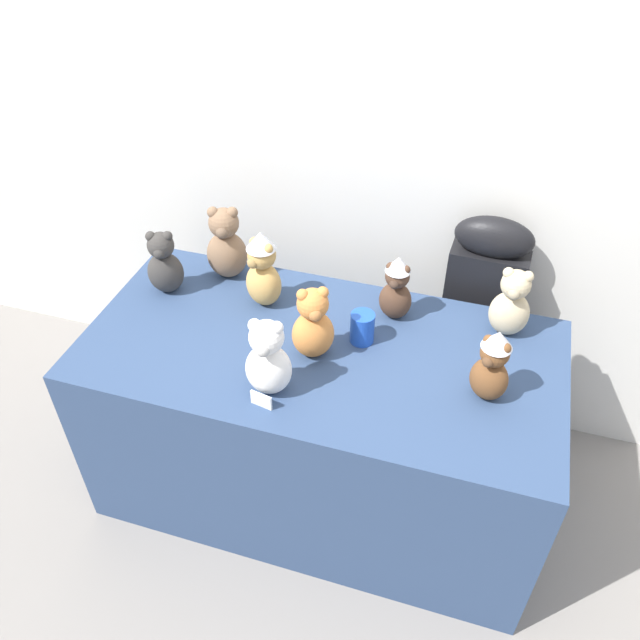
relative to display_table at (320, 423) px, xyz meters
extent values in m
plane|color=gray|center=(0.00, -0.25, -0.37)|extent=(10.00, 10.00, 0.00)
cube|color=silver|center=(0.00, 0.64, 0.93)|extent=(7.00, 0.08, 2.60)
cube|color=navy|center=(0.00, 0.00, 0.00)|extent=(1.58, 0.77, 0.75)
cube|color=black|center=(0.48, 0.52, 0.07)|extent=(0.28, 0.13, 0.89)
ellipsoid|color=black|center=(0.48, 0.52, 0.58)|extent=(0.28, 0.13, 0.15)
ellipsoid|color=#383533|center=(-0.62, 0.14, 0.45)|extent=(0.16, 0.14, 0.16)
sphere|color=#383533|center=(-0.62, 0.14, 0.57)|extent=(0.09, 0.09, 0.09)
sphere|color=#383533|center=(-0.65, 0.13, 0.61)|extent=(0.04, 0.04, 0.04)
sphere|color=#383533|center=(-0.59, 0.15, 0.61)|extent=(0.04, 0.04, 0.04)
sphere|color=#32302E|center=(-0.61, 0.10, 0.56)|extent=(0.04, 0.04, 0.04)
ellipsoid|color=#CCB78E|center=(0.57, 0.26, 0.45)|extent=(0.14, 0.12, 0.16)
sphere|color=#CCB78E|center=(0.57, 0.26, 0.57)|extent=(0.10, 0.10, 0.10)
sphere|color=#CCB78E|center=(0.54, 0.26, 0.61)|extent=(0.04, 0.04, 0.04)
sphere|color=#CCB78E|center=(0.60, 0.26, 0.61)|extent=(0.04, 0.04, 0.04)
sphere|color=#9D8E71|center=(0.57, 0.22, 0.57)|extent=(0.04, 0.04, 0.04)
ellipsoid|color=#D17F3D|center=(-0.01, -0.03, 0.46)|extent=(0.17, 0.17, 0.17)
sphere|color=#D17F3D|center=(-0.01, -0.03, 0.58)|extent=(0.10, 0.10, 0.10)
sphere|color=#D17F3D|center=(-0.04, -0.05, 0.62)|extent=(0.04, 0.04, 0.04)
sphere|color=#D17F3D|center=(0.01, -0.02, 0.62)|extent=(0.04, 0.04, 0.04)
sphere|color=#A06536|center=(0.01, -0.07, 0.57)|extent=(0.04, 0.04, 0.04)
ellipsoid|color=#4C3323|center=(0.20, 0.23, 0.44)|extent=(0.12, 0.10, 0.14)
sphere|color=#4C3323|center=(0.20, 0.23, 0.54)|extent=(0.08, 0.08, 0.08)
sphere|color=#4C3323|center=(0.17, 0.23, 0.58)|extent=(0.03, 0.03, 0.03)
sphere|color=#4C3323|center=(0.22, 0.23, 0.58)|extent=(0.03, 0.03, 0.03)
sphere|color=#412E23|center=(0.19, 0.20, 0.54)|extent=(0.03, 0.03, 0.03)
cone|color=silver|center=(0.20, 0.23, 0.59)|extent=(0.09, 0.09, 0.05)
ellipsoid|color=white|center=(-0.09, -0.22, 0.46)|extent=(0.15, 0.14, 0.17)
sphere|color=white|center=(-0.09, -0.22, 0.59)|extent=(0.10, 0.10, 0.10)
sphere|color=white|center=(-0.12, -0.23, 0.63)|extent=(0.04, 0.04, 0.04)
sphere|color=white|center=(-0.06, -0.22, 0.63)|extent=(0.04, 0.04, 0.04)
sphere|color=#B4B3AF|center=(-0.09, -0.27, 0.58)|extent=(0.04, 0.04, 0.04)
ellipsoid|color=brown|center=(0.54, -0.06, 0.45)|extent=(0.15, 0.14, 0.14)
sphere|color=brown|center=(0.54, -0.06, 0.55)|extent=(0.09, 0.09, 0.09)
sphere|color=brown|center=(0.52, -0.05, 0.58)|extent=(0.03, 0.03, 0.03)
sphere|color=brown|center=(0.57, -0.07, 0.58)|extent=(0.03, 0.03, 0.03)
sphere|color=brown|center=(0.53, -0.09, 0.54)|extent=(0.04, 0.04, 0.04)
cone|color=silver|center=(0.54, -0.06, 0.60)|extent=(0.09, 0.09, 0.06)
ellipsoid|color=#7F6047|center=(-0.45, 0.29, 0.47)|extent=(0.18, 0.16, 0.18)
sphere|color=#7F6047|center=(-0.45, 0.29, 0.60)|extent=(0.11, 0.11, 0.11)
sphere|color=#7F6047|center=(-0.48, 0.28, 0.64)|extent=(0.04, 0.04, 0.04)
sphere|color=#7F6047|center=(-0.41, 0.30, 0.64)|extent=(0.04, 0.04, 0.04)
sphere|color=brown|center=(-0.43, 0.24, 0.59)|extent=(0.05, 0.05, 0.05)
ellipsoid|color=tan|center=(-0.26, 0.17, 0.46)|extent=(0.17, 0.16, 0.16)
sphere|color=tan|center=(-0.26, 0.17, 0.58)|extent=(0.10, 0.10, 0.10)
sphere|color=tan|center=(-0.29, 0.18, 0.62)|extent=(0.04, 0.04, 0.04)
sphere|color=tan|center=(-0.23, 0.16, 0.62)|extent=(0.04, 0.04, 0.04)
sphere|color=olive|center=(-0.28, 0.13, 0.57)|extent=(0.04, 0.04, 0.04)
cone|color=silver|center=(-0.26, 0.17, 0.64)|extent=(0.10, 0.10, 0.06)
cylinder|color=blue|center=(0.12, 0.08, 0.43)|extent=(0.08, 0.08, 0.11)
cube|color=white|center=(-0.09, -0.30, 0.40)|extent=(0.07, 0.02, 0.05)
camera|label=1|loc=(0.46, -1.48, 1.80)|focal=35.87mm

